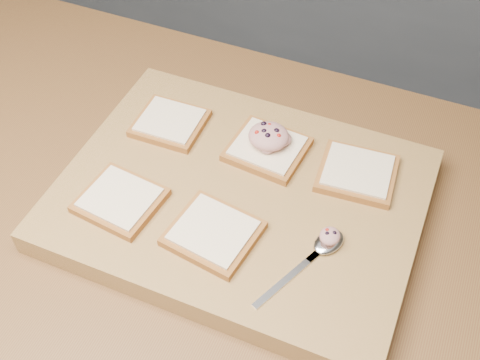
% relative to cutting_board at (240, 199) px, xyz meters
% --- Properties ---
extents(cutting_board, '(0.54, 0.41, 0.04)m').
position_rel_cutting_board_xyz_m(cutting_board, '(0.00, 0.00, 0.00)').
color(cutting_board, '#A67847').
rests_on(cutting_board, island_counter).
extents(bread_far_left, '(0.11, 0.10, 0.02)m').
position_rel_cutting_board_xyz_m(bread_far_left, '(-0.16, 0.08, 0.03)').
color(bread_far_left, '#9A6527').
rests_on(bread_far_left, cutting_board).
extents(bread_far_center, '(0.12, 0.12, 0.02)m').
position_rel_cutting_board_xyz_m(bread_far_center, '(0.01, 0.09, 0.03)').
color(bread_far_center, '#9A6527').
rests_on(bread_far_center, cutting_board).
extents(bread_far_right, '(0.12, 0.11, 0.02)m').
position_rel_cutting_board_xyz_m(bread_far_right, '(0.15, 0.10, 0.03)').
color(bread_far_right, '#9A6527').
rests_on(bread_far_right, cutting_board).
extents(bread_near_left, '(0.12, 0.11, 0.02)m').
position_rel_cutting_board_xyz_m(bread_near_left, '(-0.15, -0.09, 0.03)').
color(bread_near_left, '#9A6527').
rests_on(bread_near_left, cutting_board).
extents(bread_near_center, '(0.13, 0.12, 0.02)m').
position_rel_cutting_board_xyz_m(bread_near_center, '(-0.00, -0.09, 0.03)').
color(bread_near_center, '#9A6527').
rests_on(bread_near_center, cutting_board).
extents(tuna_salad_dollop, '(0.06, 0.06, 0.03)m').
position_rel_cutting_board_xyz_m(tuna_salad_dollop, '(0.01, 0.10, 0.05)').
color(tuna_salad_dollop, tan).
rests_on(tuna_salad_dollop, bread_far_center).
extents(spoon, '(0.09, 0.17, 0.01)m').
position_rel_cutting_board_xyz_m(spoon, '(0.15, -0.05, 0.03)').
color(spoon, silver).
rests_on(spoon, cutting_board).
extents(spoon_salad, '(0.03, 0.03, 0.02)m').
position_rel_cutting_board_xyz_m(spoon_salad, '(0.15, -0.04, 0.04)').
color(spoon_salad, tan).
rests_on(spoon_salad, spoon).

